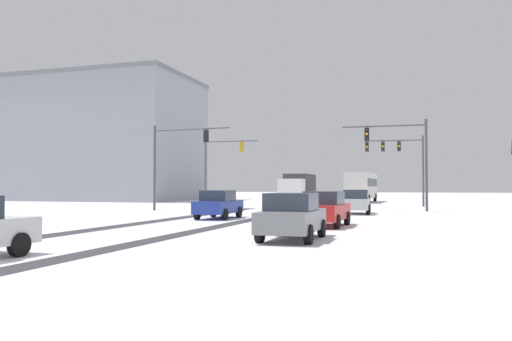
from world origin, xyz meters
name	(u,v)px	position (x,y,z in m)	size (l,w,h in m)	color
wheel_track_left_lane	(141,223)	(-4.01, 16.22, 0.00)	(1.13, 35.68, 0.01)	#38383D
wheel_track_right_lane	(225,225)	(0.45, 16.22, 0.00)	(0.93, 35.68, 0.01)	#38383D
sidewalk_kerb_right	(476,233)	(11.32, 14.60, 0.06)	(4.00, 35.68, 0.12)	white
traffic_signal_far_right	(399,155)	(7.81, 42.30, 4.77)	(5.36, 0.63, 6.50)	#47474C
traffic_signal_near_left	(175,152)	(-8.15, 28.31, 4.45)	(6.38, 0.64, 6.50)	#47474C
traffic_signal_far_left	(219,160)	(-8.54, 38.53, 4.37)	(5.20, 0.57, 6.50)	#47474C
traffic_signal_near_right	(402,150)	(8.34, 30.37, 4.41)	(5.81, 0.49, 6.50)	#47474C
car_silver_lead	(356,202)	(5.35, 28.15, 0.82)	(2.00, 4.18, 1.62)	#B7BABF
car_blue_second	(219,204)	(-1.65, 20.77, 0.82)	(1.91, 4.14, 1.62)	#233899
car_red_third	(325,209)	(5.12, 16.89, 0.82)	(1.98, 4.17, 1.62)	red
car_grey_fourth	(292,216)	(5.02, 10.71, 0.82)	(1.86, 4.11, 1.62)	slate
bus_oncoming	(362,185)	(3.31, 53.67, 1.99)	(2.89, 11.06, 3.38)	silver
box_truck_delivery	(298,189)	(-1.49, 41.18, 1.63)	(2.34, 7.41, 3.02)	silver
office_building_far_left_block	(95,140)	(-31.71, 52.23, 8.04)	(26.52, 15.53, 16.07)	#9399A3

